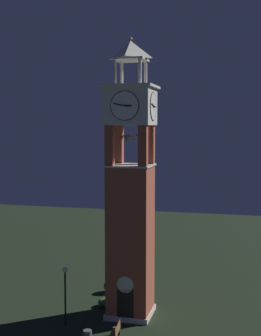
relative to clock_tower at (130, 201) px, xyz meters
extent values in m
plane|color=black|center=(0.00, 0.00, -7.85)|extent=(80.00, 80.00, 0.00)
cube|color=#9E4C38|center=(0.00, 0.00, -2.75)|extent=(2.77, 2.77, 10.20)
cube|color=silver|center=(0.00, 0.00, -7.67)|extent=(2.97, 2.97, 0.35)
cube|color=black|center=(0.00, -1.40, -6.70)|extent=(1.10, 0.04, 2.20)
cylinder|color=silver|center=(0.00, -1.40, -5.30)|extent=(1.10, 0.04, 1.10)
cube|color=#9E4C38|center=(-1.11, -1.11, 3.73)|extent=(0.56, 0.56, 2.74)
cube|color=#9E4C38|center=(1.11, -1.11, 3.73)|extent=(0.56, 0.56, 2.74)
cube|color=#9E4C38|center=(-1.11, 1.11, 3.73)|extent=(0.56, 0.56, 2.74)
cube|color=#9E4C38|center=(1.11, 1.11, 3.73)|extent=(0.56, 0.56, 2.74)
cube|color=silver|center=(0.00, 0.00, 2.41)|extent=(2.93, 2.93, 0.12)
cone|color=#4C4C51|center=(0.62, -0.02, 4.21)|extent=(0.53, 0.53, 0.51)
cone|color=#4C4C51|center=(-0.04, 0.62, 4.21)|extent=(0.57, 0.57, 0.44)
cone|color=#4C4C51|center=(-0.62, -0.03, 4.21)|extent=(0.37, 0.37, 0.42)
cone|color=#4C4C51|center=(-0.11, -0.61, 4.21)|extent=(0.46, 0.46, 0.46)
cube|color=silver|center=(0.00, 0.00, 6.32)|extent=(3.01, 3.01, 2.45)
cylinder|color=white|center=(0.00, -1.53, 6.32)|extent=(1.86, 0.05, 1.86)
torus|color=black|center=(0.00, -1.53, 6.32)|extent=(1.88, 0.06, 1.88)
cube|color=black|center=(0.23, -1.59, 6.31)|extent=(0.47, 0.03, 0.11)
cube|color=black|center=(-0.37, -1.59, 6.39)|extent=(0.74, 0.03, 0.21)
cylinder|color=white|center=(0.00, 1.53, 6.32)|extent=(1.86, 0.05, 1.86)
torus|color=black|center=(0.00, 1.53, 6.32)|extent=(1.88, 0.06, 1.88)
cube|color=black|center=(0.23, 1.59, 6.31)|extent=(0.47, 0.03, 0.11)
cube|color=black|center=(-0.37, 1.59, 6.39)|extent=(0.74, 0.03, 0.21)
cylinder|color=white|center=(-1.53, 0.00, 6.32)|extent=(0.05, 1.86, 1.86)
torus|color=black|center=(-1.53, 0.00, 6.32)|extent=(0.06, 1.88, 1.88)
cube|color=black|center=(-1.59, 0.23, 6.31)|extent=(0.03, 0.47, 0.11)
cube|color=black|center=(-1.59, -0.36, 6.39)|extent=(0.03, 0.74, 0.21)
cylinder|color=white|center=(1.53, 0.00, 6.32)|extent=(0.05, 1.86, 1.86)
torus|color=black|center=(1.53, 0.00, 6.32)|extent=(0.06, 1.88, 1.88)
cube|color=black|center=(1.59, 0.23, 6.31)|extent=(0.03, 0.47, 0.11)
cube|color=black|center=(1.59, -0.36, 6.39)|extent=(0.03, 0.74, 0.21)
cube|color=silver|center=(0.00, 0.00, 7.62)|extent=(3.37, 3.37, 0.16)
cylinder|color=silver|center=(-0.83, -0.83, 8.51)|extent=(0.22, 0.22, 1.61)
cylinder|color=silver|center=(0.83, -0.83, 8.51)|extent=(0.22, 0.22, 1.61)
cylinder|color=silver|center=(-0.83, 0.83, 8.51)|extent=(0.22, 0.22, 1.61)
cylinder|color=silver|center=(0.83, 0.83, 8.51)|extent=(0.22, 0.22, 1.61)
cube|color=silver|center=(0.00, 0.00, 9.37)|extent=(2.10, 2.10, 0.12)
pyramid|color=silver|center=(0.00, 0.00, 10.01)|extent=(2.10, 2.10, 1.16)
sphere|color=#B79338|center=(0.00, 0.00, 10.71)|extent=(0.24, 0.24, 0.24)
cube|color=brown|center=(0.03, -4.04, -7.40)|extent=(0.58, 1.63, 0.06)
cube|color=brown|center=(0.22, -4.03, -7.12)|extent=(0.19, 1.60, 0.44)
cube|color=#2D2D33|center=(-0.03, -3.33, -7.64)|extent=(0.40, 0.11, 0.42)
cylinder|color=black|center=(-3.65, -2.75, -6.10)|extent=(0.12, 0.12, 3.48)
sphere|color=#F9EFCC|center=(-3.65, -2.75, -4.18)|extent=(0.36, 0.36, 0.36)
ellipsoid|color=#336638|center=(-2.10, 1.01, -7.55)|extent=(1.09, 1.09, 0.60)
ellipsoid|color=#336638|center=(-2.58, 3.93, -7.34)|extent=(1.11, 1.11, 1.01)
camera|label=1|loc=(7.90, -31.13, 5.04)|focal=51.69mm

